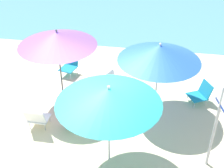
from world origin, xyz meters
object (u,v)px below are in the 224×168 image
at_px(umbrella_blue, 160,53).
at_px(beach_chair_a, 115,83).
at_px(beach_chair_b, 70,64).
at_px(beach_chair_c, 201,93).
at_px(beach_chair_d, 37,118).
at_px(person_b, 70,114).
at_px(warning_sign, 217,117).
at_px(person_a, 94,106).
at_px(umbrella_teal, 109,96).
at_px(umbrella_purple, 57,39).

xyz_separation_m(umbrella_blue, beach_chair_a, (-1.22, 0.54, -1.39)).
bearing_deg(beach_chair_b, beach_chair_c, 91.35).
relative_size(beach_chair_d, person_b, 0.70).
bearing_deg(person_b, warning_sign, -45.49).
bearing_deg(person_a, beach_chair_b, 119.30).
xyz_separation_m(beach_chair_b, person_a, (1.26, -2.15, 0.10)).
distance_m(beach_chair_b, beach_chair_d, 2.74).
bearing_deg(umbrella_teal, beach_chair_b, 118.41).
height_order(person_a, warning_sign, warning_sign).
relative_size(beach_chair_b, warning_sign, 0.34).
bearing_deg(beach_chair_a, umbrella_blue, 0.06).
distance_m(umbrella_teal, umbrella_purple, 2.75).
bearing_deg(beach_chair_a, umbrella_purple, -134.93).
height_order(beach_chair_c, beach_chair_d, beach_chair_d).
bearing_deg(beach_chair_c, umbrella_teal, 22.44).
height_order(umbrella_teal, beach_chair_b, umbrella_teal).
bearing_deg(person_b, beach_chair_c, -7.30).
height_order(umbrella_blue, warning_sign, warning_sign).
relative_size(umbrella_teal, beach_chair_a, 3.01).
bearing_deg(warning_sign, person_a, 145.15).
distance_m(umbrella_teal, person_b, 1.96).
bearing_deg(umbrella_blue, warning_sign, -56.79).
bearing_deg(warning_sign, person_b, 155.70).
bearing_deg(person_a, beach_chair_d, -157.06).
bearing_deg(beach_chair_c, person_a, -3.73).
height_order(person_a, person_b, person_b).
distance_m(beach_chair_a, person_a, 1.38).
height_order(umbrella_purple, beach_chair_a, umbrella_purple).
relative_size(umbrella_purple, umbrella_blue, 1.00).
distance_m(umbrella_purple, person_a, 1.98).
relative_size(beach_chair_c, person_b, 0.77).
relative_size(person_a, person_b, 0.97).
relative_size(umbrella_purple, beach_chair_a, 2.99).
relative_size(beach_chair_b, person_a, 0.77).
xyz_separation_m(umbrella_purple, person_a, (1.10, -0.78, -1.45)).
height_order(beach_chair_a, beach_chair_b, beach_chair_b).
bearing_deg(person_a, umbrella_blue, 25.68).
bearing_deg(beach_chair_b, umbrella_purple, 20.97).
xyz_separation_m(umbrella_teal, beach_chair_c, (2.18, 2.59, -1.49)).
height_order(beach_chair_b, beach_chair_d, beach_chair_b).
xyz_separation_m(beach_chair_b, beach_chair_d, (-0.07, -2.74, -0.00)).
bearing_deg(beach_chair_b, person_b, 29.94).
distance_m(beach_chair_b, person_a, 2.49).
relative_size(umbrella_teal, person_a, 2.39).
xyz_separation_m(beach_chair_c, person_b, (-3.33, -1.69, 0.17)).
distance_m(umbrella_teal, beach_chair_a, 3.07).
bearing_deg(umbrella_teal, umbrella_blue, 66.73).
xyz_separation_m(beach_chair_a, beach_chair_b, (-1.59, 0.82, 0.02)).
distance_m(umbrella_blue, person_a, 2.15).
xyz_separation_m(umbrella_purple, beach_chair_a, (1.42, 0.55, -1.58)).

